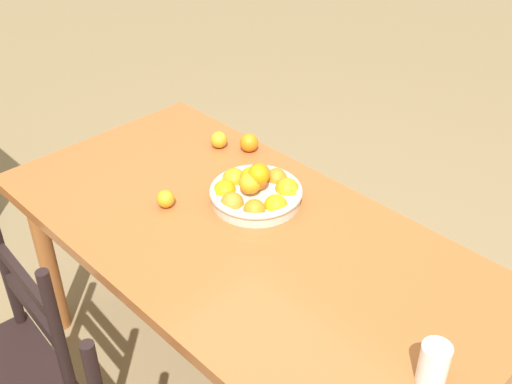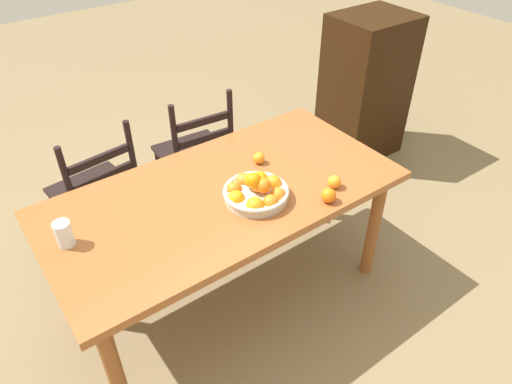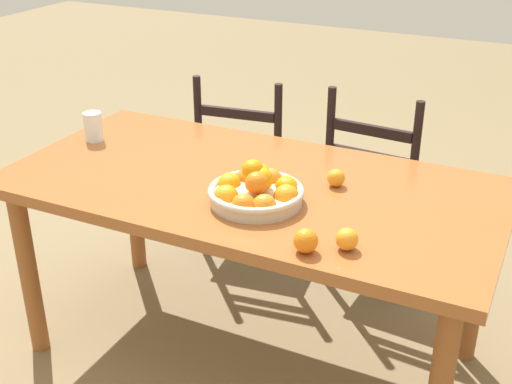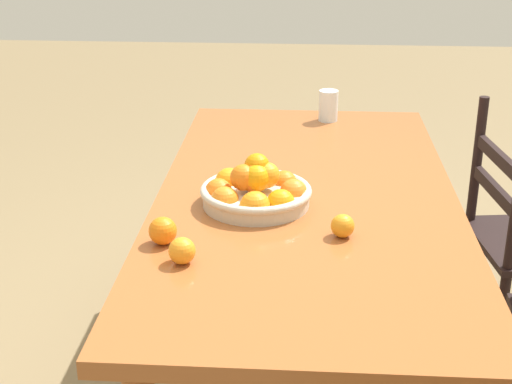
# 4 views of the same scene
# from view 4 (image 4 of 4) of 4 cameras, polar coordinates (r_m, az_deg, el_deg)

# --- Properties ---
(dining_table) EXTENTS (1.76, 0.89, 0.76)m
(dining_table) POSITION_cam_4_polar(r_m,az_deg,el_deg) (2.29, 3.80, -2.15)
(dining_table) COLOR #9F572B
(dining_table) RESTS_ON ground
(fruit_bowl) EXTENTS (0.32, 0.32, 0.15)m
(fruit_bowl) POSITION_cam_4_polar(r_m,az_deg,el_deg) (2.16, -0.03, 0.13)
(fruit_bowl) COLOR beige
(fruit_bowl) RESTS_ON dining_table
(orange_loose_0) EXTENTS (0.06, 0.06, 0.06)m
(orange_loose_0) POSITION_cam_4_polar(r_m,az_deg,el_deg) (1.99, 6.53, -2.55)
(orange_loose_0) COLOR orange
(orange_loose_0) RESTS_ON dining_table
(orange_loose_1) EXTENTS (0.07, 0.07, 0.07)m
(orange_loose_1) POSITION_cam_4_polar(r_m,az_deg,el_deg) (1.85, -5.59, -4.42)
(orange_loose_1) COLOR orange
(orange_loose_1) RESTS_ON dining_table
(orange_loose_2) EXTENTS (0.07, 0.07, 0.07)m
(orange_loose_2) POSITION_cam_4_polar(r_m,az_deg,el_deg) (1.95, -7.03, -2.92)
(orange_loose_2) COLOR orange
(orange_loose_2) RESTS_ON dining_table
(drinking_glass) EXTENTS (0.07, 0.07, 0.12)m
(drinking_glass) POSITION_cam_4_polar(r_m,az_deg,el_deg) (2.95, 5.46, 6.49)
(drinking_glass) COLOR silver
(drinking_glass) RESTS_ON dining_table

